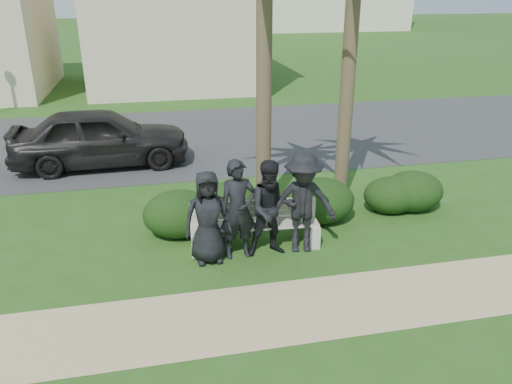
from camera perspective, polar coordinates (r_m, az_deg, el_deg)
The scene contains 15 objects.
ground at distance 9.48m, azimuth 4.26°, elevation -6.68°, with size 160.00×160.00×0.00m, color #274D16.
footpath at distance 8.03m, azimuth 7.89°, elevation -12.75°, with size 30.00×1.60×0.01m, color tan.
asphalt_street at distance 16.75m, azimuth -3.36°, elevation 6.43°, with size 160.00×8.00×0.01m, color #2D2D30.
stucco_bldg_right at distance 25.99m, azimuth -9.55°, elevation 20.05°, with size 8.40×8.40×7.30m.
park_bench at distance 9.43m, azimuth -0.16°, elevation -4.16°, with size 2.44×0.70×0.84m.
man_a at distance 8.80m, azimuth -5.53°, elevation -2.90°, with size 0.83×0.54×1.71m, color black.
man_b at distance 8.88m, azimuth -2.06°, elevation -2.04°, with size 0.68×0.44×1.85m, color black.
man_c at distance 8.96m, azimuth 1.80°, elevation -1.94°, with size 0.88×0.69×1.81m, color black.
man_d at distance 9.10m, azimuth 5.37°, elevation -1.28°, with size 1.23×0.71×1.91m, color black.
hedge_b at distance 9.99m, azimuth -8.80°, elevation -2.30°, with size 1.43×1.18×0.93m, color black.
hedge_c at distance 10.51m, azimuth -3.27°, elevation -1.01°, with size 1.31×1.08×0.85m, color black.
hedge_d at distance 10.52m, azimuth 7.33°, elevation -0.84°, with size 1.46×1.21×0.95m, color black.
hedge_e at distance 11.32m, azimuth 15.21°, elevation -0.20°, with size 1.22×1.01×0.80m, color black.
hedge_f at distance 11.54m, azimuth 17.46°, elevation 0.23°, with size 1.36×1.13×0.89m, color black.
car_a at distance 14.31m, azimuth -17.34°, elevation 5.99°, with size 1.89×4.70×1.60m, color black.
Camera 1 is at (-2.41, -7.93, 4.59)m, focal length 35.00 mm.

